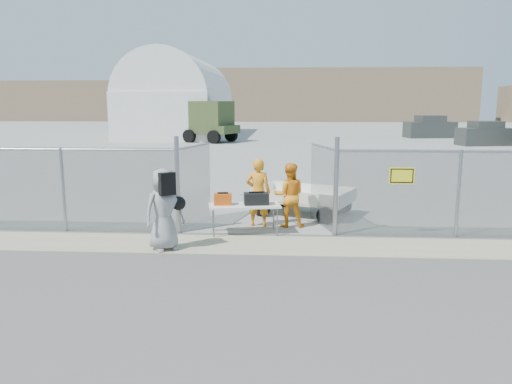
# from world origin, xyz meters

# --- Properties ---
(ground) EXTENTS (160.00, 160.00, 0.00)m
(ground) POSITION_xyz_m (0.00, 0.00, 0.00)
(ground) COLOR #454343
(tarmac_inside) EXTENTS (160.00, 80.00, 0.01)m
(tarmac_inside) POSITION_xyz_m (0.00, 42.00, 0.01)
(tarmac_inside) COLOR gray
(tarmac_inside) RESTS_ON ground
(dirt_strip) EXTENTS (44.00, 1.60, 0.01)m
(dirt_strip) POSITION_xyz_m (0.00, 1.00, 0.01)
(dirt_strip) COLOR tan
(dirt_strip) RESTS_ON ground
(distant_hills) EXTENTS (140.00, 6.00, 9.00)m
(distant_hills) POSITION_xyz_m (5.00, 78.00, 4.50)
(distant_hills) COLOR #7F684F
(distant_hills) RESTS_ON ground
(chain_link_fence) EXTENTS (40.00, 0.20, 2.20)m
(chain_link_fence) POSITION_xyz_m (0.00, 2.00, 1.10)
(chain_link_fence) COLOR gray
(chain_link_fence) RESTS_ON ground
(quonset_hangar) EXTENTS (9.00, 18.00, 8.00)m
(quonset_hangar) POSITION_xyz_m (-10.00, 40.00, 4.00)
(quonset_hangar) COLOR white
(quonset_hangar) RESTS_ON ground
(folding_table) EXTENTS (1.90, 1.06, 0.76)m
(folding_table) POSITION_xyz_m (-0.30, 2.03, 0.38)
(folding_table) COLOR white
(folding_table) RESTS_ON ground
(orange_bag) EXTENTS (0.48, 0.35, 0.28)m
(orange_bag) POSITION_xyz_m (-0.84, 2.00, 0.91)
(orange_bag) COLOR #CC4E0D
(orange_bag) RESTS_ON folding_table
(black_duffel) EXTENTS (0.67, 0.46, 0.30)m
(black_duffel) POSITION_xyz_m (0.00, 2.07, 0.91)
(black_duffel) COLOR black
(black_duffel) RESTS_ON folding_table
(security_worker_left) EXTENTS (0.72, 0.51, 1.86)m
(security_worker_left) POSITION_xyz_m (0.01, 2.85, 0.93)
(security_worker_left) COLOR orange
(security_worker_left) RESTS_ON ground
(security_worker_right) EXTENTS (0.87, 0.69, 1.74)m
(security_worker_right) POSITION_xyz_m (0.84, 2.84, 0.87)
(security_worker_right) COLOR orange
(security_worker_right) RESTS_ON ground
(visitor) EXTENTS (1.09, 1.03, 1.88)m
(visitor) POSITION_xyz_m (-2.00, 0.52, 0.94)
(visitor) COLOR gray
(visitor) RESTS_ON ground
(utility_trailer) EXTENTS (4.07, 3.20, 0.88)m
(utility_trailer) POSITION_xyz_m (1.28, 4.32, 0.44)
(utility_trailer) COLOR white
(utility_trailer) RESTS_ON ground
(military_truck) EXTENTS (7.61, 5.34, 3.41)m
(military_truck) POSITION_xyz_m (-6.98, 32.10, 1.71)
(military_truck) COLOR #3A4923
(military_truck) RESTS_ON ground
(parked_vehicle_near) EXTENTS (4.32, 2.51, 1.84)m
(parked_vehicle_near) POSITION_xyz_m (16.13, 29.56, 0.92)
(parked_vehicle_near) COLOR #333733
(parked_vehicle_near) RESTS_ON ground
(parked_vehicle_mid) EXTENTS (4.79, 2.75, 2.04)m
(parked_vehicle_mid) POSITION_xyz_m (14.22, 37.96, 1.02)
(parked_vehicle_mid) COLOR #333733
(parked_vehicle_mid) RESTS_ON ground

